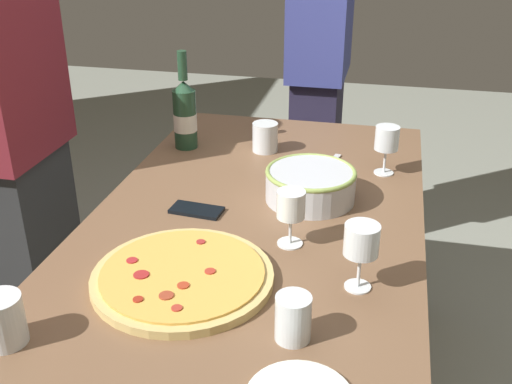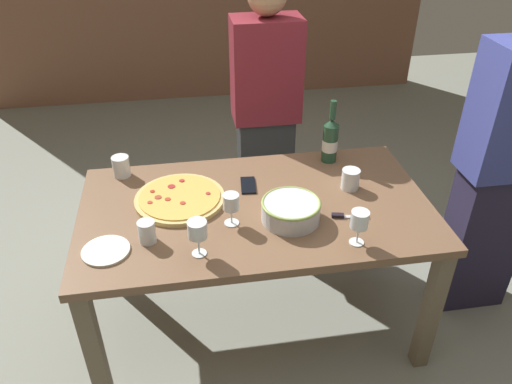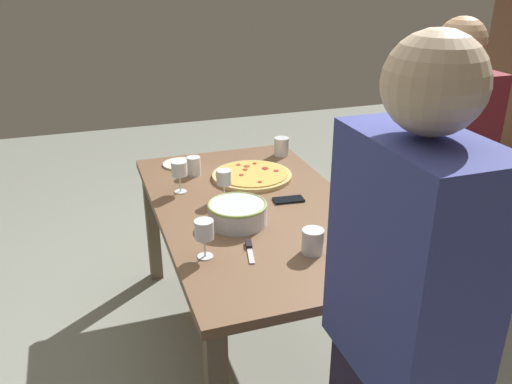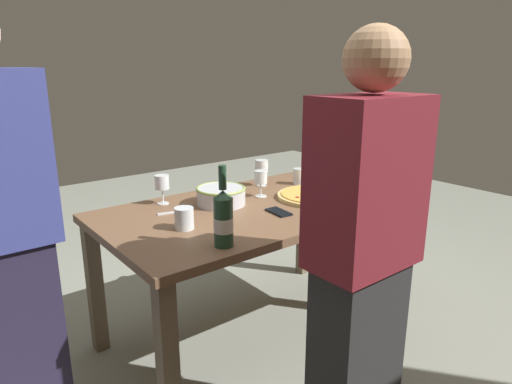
% 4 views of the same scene
% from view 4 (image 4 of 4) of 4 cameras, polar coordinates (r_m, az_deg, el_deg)
% --- Properties ---
extents(ground_plane, '(8.00, 8.00, 0.00)m').
position_cam_4_polar(ground_plane, '(2.70, 0.00, -17.07)').
color(ground_plane, gray).
extents(dining_table, '(1.60, 0.90, 0.75)m').
position_cam_4_polar(dining_table, '(2.41, 0.00, -3.81)').
color(dining_table, brown).
rests_on(dining_table, ground).
extents(pizza, '(0.42, 0.42, 0.03)m').
position_cam_4_polar(pizza, '(2.53, 7.43, -0.47)').
color(pizza, '#D3B66C').
rests_on(pizza, dining_table).
extents(serving_bowl, '(0.26, 0.26, 0.09)m').
position_cam_4_polar(serving_bowl, '(2.39, -4.42, -0.39)').
color(serving_bowl, silver).
rests_on(serving_bowl, dining_table).
extents(wine_bottle, '(0.08, 0.08, 0.34)m').
position_cam_4_polar(wine_bottle, '(1.82, -4.13, -3.21)').
color(wine_bottle, '#22452D').
rests_on(wine_bottle, dining_table).
extents(wine_glass_near_pizza, '(0.07, 0.07, 0.16)m').
position_cam_4_polar(wine_glass_near_pizza, '(2.43, -11.71, 1.03)').
color(wine_glass_near_pizza, white).
rests_on(wine_glass_near_pizza, dining_table).
extents(wine_glass_by_bottle, '(0.07, 0.07, 0.15)m').
position_cam_4_polar(wine_glass_by_bottle, '(2.51, 0.61, 1.78)').
color(wine_glass_by_bottle, white).
rests_on(wine_glass_by_bottle, dining_table).
extents(wine_glass_far_left, '(0.08, 0.08, 0.16)m').
position_cam_4_polar(wine_glass_far_left, '(2.74, 0.71, 3.14)').
color(wine_glass_far_left, white).
rests_on(wine_glass_far_left, dining_table).
extents(cup_amber, '(0.09, 0.09, 0.10)m').
position_cam_4_polar(cup_amber, '(2.56, 16.15, 0.14)').
color(cup_amber, white).
rests_on(cup_amber, dining_table).
extents(cup_ceramic, '(0.07, 0.07, 0.10)m').
position_cam_4_polar(cup_ceramic, '(2.81, 5.41, 1.97)').
color(cup_ceramic, white).
rests_on(cup_ceramic, dining_table).
extents(cup_spare, '(0.09, 0.09, 0.10)m').
position_cam_4_polar(cup_spare, '(2.06, -9.01, -3.28)').
color(cup_spare, white).
rests_on(cup_spare, dining_table).
extents(side_plate, '(0.19, 0.19, 0.01)m').
position_cam_4_polar(side_plate, '(2.96, 7.19, 1.77)').
color(side_plate, white).
rests_on(side_plate, dining_table).
extents(cell_phone, '(0.08, 0.15, 0.01)m').
position_cam_4_polar(cell_phone, '(2.26, 2.85, -2.52)').
color(cell_phone, black).
rests_on(cell_phone, dining_table).
extents(pizza_knife, '(0.17, 0.06, 0.02)m').
position_cam_4_polar(pizza_knife, '(2.30, -9.73, -2.37)').
color(pizza_knife, silver).
rests_on(pizza_knife, dining_table).
extents(person_guest_left, '(0.39, 0.24, 1.59)m').
position_cam_4_polar(person_guest_left, '(1.66, 13.19, -8.08)').
color(person_guest_left, '#2C2C2E').
rests_on(person_guest_left, ground).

